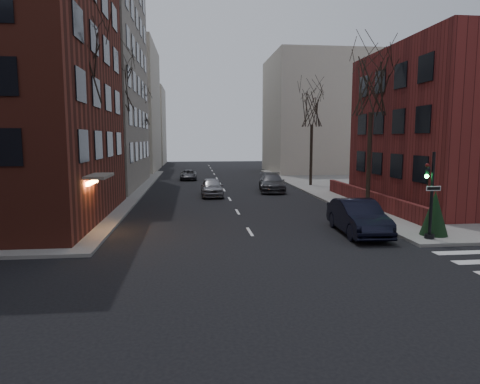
# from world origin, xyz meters

# --- Properties ---
(ground) EXTENTS (160.00, 160.00, 0.00)m
(ground) POSITION_xyz_m (0.00, 0.00, 0.00)
(ground) COLOR black
(ground) RESTS_ON ground
(building_left_tan) EXTENTS (18.00, 18.00, 28.00)m
(building_left_tan) POSITION_xyz_m (-17.00, 34.00, 14.00)
(building_left_tan) COLOR gray
(building_left_tan) RESTS_ON ground
(building_right_brick) EXTENTS (12.00, 14.00, 11.00)m
(building_right_brick) POSITION_xyz_m (16.50, 19.00, 5.50)
(building_right_brick) COLOR maroon
(building_right_brick) RESTS_ON ground
(low_wall_right) EXTENTS (0.35, 16.00, 1.00)m
(low_wall_right) POSITION_xyz_m (9.30, 19.00, 0.65)
(low_wall_right) COLOR maroon
(low_wall_right) RESTS_ON sidewalk_far_right
(building_distant_la) EXTENTS (14.00, 16.00, 18.00)m
(building_distant_la) POSITION_xyz_m (-15.00, 55.00, 9.00)
(building_distant_la) COLOR #B5AA99
(building_distant_la) RESTS_ON ground
(building_distant_ra) EXTENTS (14.00, 14.00, 16.00)m
(building_distant_ra) POSITION_xyz_m (15.00, 50.00, 8.00)
(building_distant_ra) COLOR #B5AA99
(building_distant_ra) RESTS_ON ground
(building_distant_lb) EXTENTS (10.00, 12.00, 14.00)m
(building_distant_lb) POSITION_xyz_m (-13.00, 72.00, 7.00)
(building_distant_lb) COLOR #B5AA99
(building_distant_lb) RESTS_ON ground
(traffic_signal) EXTENTS (0.76, 0.44, 4.00)m
(traffic_signal) POSITION_xyz_m (7.94, 8.99, 1.91)
(traffic_signal) COLOR black
(traffic_signal) RESTS_ON sidewalk_far_right
(tree_left_a) EXTENTS (4.18, 4.18, 10.26)m
(tree_left_a) POSITION_xyz_m (-8.80, 14.00, 8.47)
(tree_left_a) COLOR #2D231C
(tree_left_a) RESTS_ON sidewalk_far_left
(tree_left_b) EXTENTS (4.40, 4.40, 10.80)m
(tree_left_b) POSITION_xyz_m (-8.80, 26.00, 8.91)
(tree_left_b) COLOR #2D231C
(tree_left_b) RESTS_ON sidewalk_far_left
(tree_left_c) EXTENTS (3.96, 3.96, 9.72)m
(tree_left_c) POSITION_xyz_m (-8.80, 40.00, 8.03)
(tree_left_c) COLOR #2D231C
(tree_left_c) RESTS_ON sidewalk_far_left
(tree_right_a) EXTENTS (3.96, 3.96, 9.72)m
(tree_right_a) POSITION_xyz_m (8.80, 18.00, 8.03)
(tree_right_a) COLOR #2D231C
(tree_right_a) RESTS_ON sidewalk_far_right
(tree_right_b) EXTENTS (3.74, 3.74, 9.18)m
(tree_right_b) POSITION_xyz_m (8.80, 32.00, 7.59)
(tree_right_b) COLOR #2D231C
(tree_right_b) RESTS_ON sidewalk_far_right
(streetlamp_near) EXTENTS (0.36, 0.36, 6.28)m
(streetlamp_near) POSITION_xyz_m (-8.20, 22.00, 4.24)
(streetlamp_near) COLOR black
(streetlamp_near) RESTS_ON sidewalk_far_left
(streetlamp_far) EXTENTS (0.36, 0.36, 6.28)m
(streetlamp_far) POSITION_xyz_m (-8.20, 42.00, 4.24)
(streetlamp_far) COLOR black
(streetlamp_far) RESTS_ON sidewalk_far_left
(parked_sedan) EXTENTS (2.04, 5.28, 1.72)m
(parked_sedan) POSITION_xyz_m (5.30, 10.89, 0.86)
(parked_sedan) COLOR black
(parked_sedan) RESTS_ON ground
(car_lane_silver) EXTENTS (1.79, 4.44, 1.51)m
(car_lane_silver) POSITION_xyz_m (-1.31, 25.83, 0.76)
(car_lane_silver) COLOR gray
(car_lane_silver) RESTS_ON ground
(car_lane_gray) EXTENTS (2.83, 5.67, 1.58)m
(car_lane_gray) POSITION_xyz_m (4.20, 28.43, 0.79)
(car_lane_gray) COLOR #3C3C41
(car_lane_gray) RESTS_ON ground
(car_lane_far) EXTENTS (1.89, 4.08, 1.13)m
(car_lane_far) POSITION_xyz_m (-3.37, 40.30, 0.57)
(car_lane_far) COLOR #45444A
(car_lane_far) RESTS_ON ground
(sandwich_board) EXTENTS (0.66, 0.75, 1.00)m
(sandwich_board) POSITION_xyz_m (7.30, 15.33, 0.65)
(sandwich_board) COLOR silver
(sandwich_board) RESTS_ON sidewalk_far_right
(evergreen_shrub) EXTENTS (1.39, 1.39, 2.14)m
(evergreen_shrub) POSITION_xyz_m (8.59, 9.66, 1.22)
(evergreen_shrub) COLOR black
(evergreen_shrub) RESTS_ON sidewalk_far_right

